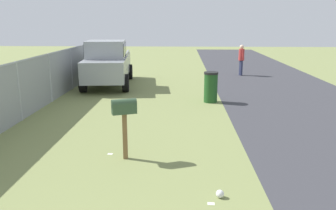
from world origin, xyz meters
The scene contains 7 objects.
mailbox centered at (6.88, 0.74, 1.08)m, with size 0.37×0.56×1.35m.
pickup_truck centered at (15.46, 2.93, 1.10)m, with size 5.05×2.42×2.09m.
trash_bin centered at (12.35, -1.55, 0.57)m, with size 0.52×0.52×1.13m.
pedestrian centered at (18.80, -3.73, 0.97)m, with size 0.48×0.30×1.67m.
litter_wrapper_by_mailbox centered at (7.11, 1.13, 0.00)m, with size 0.12×0.08×0.01m, color silver.
litter_wrapper_near_hydrant centered at (5.02, -0.99, 0.00)m, with size 0.12×0.08×0.01m, color silver.
litter_bag_midfield_b centered at (5.23, -1.16, 0.07)m, with size 0.14×0.14×0.14m, color silver.
Camera 1 is at (-0.13, -0.49, 2.96)m, focal length 36.63 mm.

